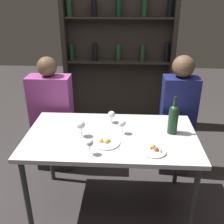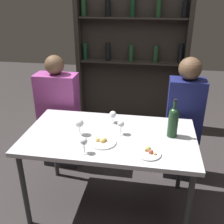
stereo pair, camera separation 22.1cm
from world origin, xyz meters
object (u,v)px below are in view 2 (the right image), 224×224
wine_glass_3 (113,115)px  seated_person_left (59,117)px  wine_glass_2 (84,142)px  wine_glass_1 (121,125)px  food_plate_1 (102,142)px  food_plate_0 (149,153)px  wine_bottle (173,121)px  wine_glass_0 (79,124)px  seated_person_right (183,123)px

wine_glass_3 → seated_person_left: 0.79m
wine_glass_2 → wine_glass_1: bearing=54.7°
food_plate_1 → food_plate_0: bearing=-14.6°
wine_glass_2 → food_plate_0: bearing=7.4°
wine_bottle → food_plate_1: size_ratio=1.53×
wine_bottle → wine_glass_0: 0.76m
wine_glass_1 → food_plate_0: size_ratio=0.66×
seated_person_left → wine_bottle: bearing=-24.3°
wine_glass_3 → seated_person_right: 0.79m
food_plate_1 → seated_person_right: size_ratio=0.16×
wine_glass_2 → seated_person_left: 1.06m
wine_glass_0 → wine_glass_1: (0.33, 0.06, -0.01)m
wine_glass_2 → seated_person_right: seated_person_right is taller
food_plate_1 → wine_bottle: bearing=20.5°
food_plate_0 → wine_glass_0: bearing=160.9°
wine_glass_0 → seated_person_right: bearing=34.9°
wine_glass_0 → food_plate_1: bearing=-26.2°
wine_glass_2 → seated_person_left: seated_person_left is taller
food_plate_1 → seated_person_left: size_ratio=0.17×
wine_glass_0 → wine_glass_2: bearing=-67.7°
wine_bottle → seated_person_right: bearing=74.3°
wine_glass_0 → wine_glass_1: wine_glass_0 is taller
wine_glass_0 → wine_glass_2: 0.28m
wine_bottle → food_plate_0: size_ratio=1.73×
food_plate_0 → food_plate_1: (-0.36, 0.09, 0.00)m
seated_person_left → wine_glass_1: bearing=-36.8°
wine_glass_0 → seated_person_left: seated_person_left is taller
seated_person_left → seated_person_right: (1.32, 0.00, 0.03)m
wine_bottle → wine_glass_0: wine_bottle is taller
wine_glass_1 → seated_person_right: bearing=45.0°
wine_glass_3 → wine_bottle: bearing=-17.3°
wine_glass_3 → food_plate_0: bearing=-53.4°
wine_glass_0 → wine_glass_1: 0.34m
seated_person_right → food_plate_0: bearing=-111.5°
wine_glass_3 → seated_person_left: bearing=150.7°
wine_bottle → food_plate_1: (-0.54, -0.20, -0.13)m
wine_glass_3 → seated_person_right: bearing=28.9°
wine_bottle → wine_glass_1: bearing=-175.0°
food_plate_1 → seated_person_left: bearing=130.9°
food_plate_0 → wine_glass_2: bearing=-172.6°
wine_glass_2 → food_plate_0: size_ratio=0.67×
wine_glass_2 → wine_glass_3: size_ratio=1.11×
wine_glass_1 → food_plate_1: wine_glass_1 is taller
wine_bottle → wine_glass_1: size_ratio=2.62×
food_plate_0 → food_plate_1: bearing=165.4°
seated_person_left → wine_glass_3: bearing=-29.3°
wine_bottle → wine_glass_1: (-0.42, -0.04, -0.05)m
wine_glass_3 → wine_glass_2: bearing=-103.8°
wine_glass_0 → food_plate_0: bearing=-19.1°
wine_bottle → seated_person_left: (-1.17, 0.53, -0.30)m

